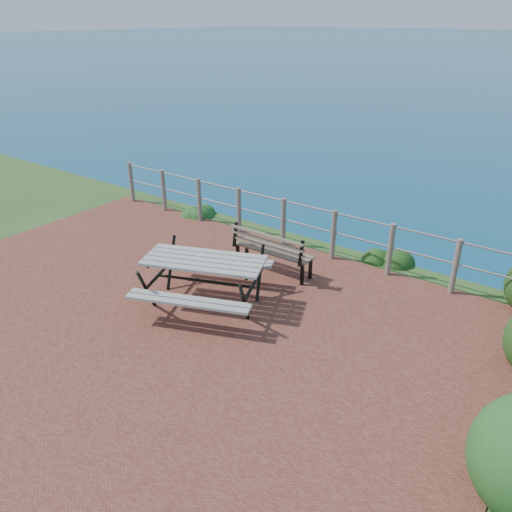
{
  "coord_description": "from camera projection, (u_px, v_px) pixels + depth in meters",
  "views": [
    {
      "loc": [
        5.13,
        -4.66,
        4.31
      ],
      "look_at": [
        0.78,
        1.33,
        0.75
      ],
      "focal_mm": 35.0,
      "sensor_mm": 36.0,
      "label": 1
    }
  ],
  "objects": [
    {
      "name": "ground",
      "position": [
        168.0,
        315.0,
        7.98
      ],
      "size": [
        10.0,
        7.0,
        0.12
      ],
      "primitive_type": "cube",
      "color": "brown",
      "rests_on": "ground"
    },
    {
      "name": "safety_railing",
      "position": [
        283.0,
        219.0,
        10.17
      ],
      "size": [
        9.4,
        0.1,
        1.0
      ],
      "color": "#6B5B4C",
      "rests_on": "ground"
    },
    {
      "name": "picnic_table",
      "position": [
        205.0,
        277.0,
        8.05
      ],
      "size": [
        2.07,
        1.57,
        0.81
      ],
      "rotation": [
        0.0,
        0.0,
        0.38
      ],
      "color": "gray",
      "rests_on": "ground"
    },
    {
      "name": "park_bench",
      "position": [
        273.0,
        244.0,
        9.08
      ],
      "size": [
        1.54,
        0.39,
        0.87
      ],
      "rotation": [
        0.0,
        0.0,
        0.01
      ],
      "color": "brown",
      "rests_on": "ground"
    },
    {
      "name": "shrub_lip_west",
      "position": [
        197.0,
        213.0,
        12.11
      ],
      "size": [
        0.78,
        0.78,
        0.53
      ],
      "primitive_type": "ellipsoid",
      "color": "#1E4D1D",
      "rests_on": "ground"
    },
    {
      "name": "shrub_lip_east",
      "position": [
        390.0,
        259.0,
        9.8
      ],
      "size": [
        0.71,
        0.71,
        0.43
      ],
      "primitive_type": "ellipsoid",
      "color": "#123C12",
      "rests_on": "ground"
    }
  ]
}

